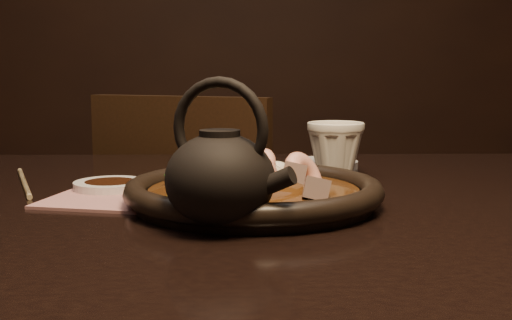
{
  "coord_description": "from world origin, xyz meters",
  "views": [
    {
      "loc": [
        0.16,
        -0.76,
        0.91
      ],
      "look_at": [
        0.18,
        0.02,
        0.8
      ],
      "focal_mm": 45.0,
      "sensor_mm": 36.0,
      "label": 1
    }
  ],
  "objects_px": {
    "chair": "(207,274)",
    "teapot": "(221,174)",
    "table": "(111,265)",
    "tea_cup": "(335,147)",
    "plate": "(254,193)"
  },
  "relations": [
    {
      "from": "chair",
      "to": "teapot",
      "type": "height_order",
      "value": "teapot"
    },
    {
      "from": "chair",
      "to": "teapot",
      "type": "relative_size",
      "value": 5.77
    },
    {
      "from": "table",
      "to": "tea_cup",
      "type": "relative_size",
      "value": 18.39
    },
    {
      "from": "tea_cup",
      "to": "teapot",
      "type": "distance_m",
      "value": 0.37
    },
    {
      "from": "table",
      "to": "tea_cup",
      "type": "xyz_separation_m",
      "value": [
        0.3,
        0.2,
        0.12
      ]
    },
    {
      "from": "table",
      "to": "teapot",
      "type": "bearing_deg",
      "value": -42.89
    },
    {
      "from": "table",
      "to": "plate",
      "type": "distance_m",
      "value": 0.2
    },
    {
      "from": "table",
      "to": "plate",
      "type": "xyz_separation_m",
      "value": [
        0.17,
        -0.01,
        0.09
      ]
    },
    {
      "from": "teapot",
      "to": "chair",
      "type": "bearing_deg",
      "value": 118.53
    },
    {
      "from": "tea_cup",
      "to": "chair",
      "type": "bearing_deg",
      "value": 118.99
    },
    {
      "from": "tea_cup",
      "to": "teapot",
      "type": "relative_size",
      "value": 0.58
    },
    {
      "from": "plate",
      "to": "table",
      "type": "bearing_deg",
      "value": 175.14
    },
    {
      "from": "plate",
      "to": "tea_cup",
      "type": "distance_m",
      "value": 0.25
    },
    {
      "from": "chair",
      "to": "tea_cup",
      "type": "xyz_separation_m",
      "value": [
        0.22,
        -0.4,
        0.33
      ]
    },
    {
      "from": "chair",
      "to": "plate",
      "type": "distance_m",
      "value": 0.69
    }
  ]
}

